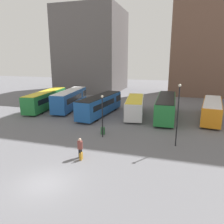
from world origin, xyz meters
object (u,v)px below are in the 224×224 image
Objects in this scene: bus_5 at (212,109)px; traveler at (80,146)px; bus_0 at (46,99)px; lamp_post_0 at (178,111)px; bus_4 at (166,106)px; suitcase at (81,156)px; bus_3 at (135,106)px; bus_1 at (70,99)px; trash_bin at (103,131)px; lamp_post_1 at (102,112)px; bus_2 at (101,104)px.

bus_5 is 21.52m from traveler.
bus_0 is 25.27m from lamp_post_0.
bus_4 reaches higher than suitcase.
bus_3 is at bearing -9.70° from traveler.
traveler is (-6.48, -16.76, -0.62)m from bus_4.
bus_1 is 16.45m from bus_4.
bus_4 reaches higher than trash_bin.
bus_0 reaches higher than bus_3.
bus_5 is at bearing -40.27° from traveler.
trash_bin is (-0.30, 0.96, -2.48)m from lamp_post_1.
bus_0 is at bearing 89.28° from bus_4.
trash_bin is at bearing -2.21° from traveler.
suitcase is (14.57, -16.98, -1.34)m from bus_0.
bus_2 is 10.38m from lamp_post_1.
suitcase is at bearing -145.82° from bus_0.
bus_1 is 20.56m from suitcase.
lamp_post_0 reaches higher than bus_1.
bus_0 is 1.95× the size of lamp_post_0.
bus_1 is at bearing 130.68° from lamp_post_1.
bus_0 is 1.09× the size of bus_1.
bus_3 is 9.83× the size of suitcase.
bus_1 is 1.20× the size of bus_3.
traveler is at bearing -147.37° from lamp_post_0.
bus_3 is at bearing 78.42° from trash_bin.
lamp_post_1 is (-1.64, -10.46, 1.37)m from bus_3.
lamp_post_0 reaches higher than suitcase.
bus_5 is (27.29, 0.61, -0.15)m from bus_0.
traveler is at bearing 157.54° from bus_4.
bus_0 is 18.25m from lamp_post_1.
lamp_post_0 is at bearing -172.66° from bus_4.
lamp_post_1 reaches higher than bus_3.
traveler is 2.17× the size of trash_bin.
lamp_post_1 reaches higher than traveler.
bus_1 reaches higher than trash_bin.
trash_bin is at bearing 146.02° from bus_4.
bus_1 reaches higher than bus_3.
bus_3 is at bearing -75.42° from bus_2.
bus_4 is at bearing 57.32° from trash_bin.
bus_2 is 9.38m from trash_bin.
bus_5 reaches higher than trash_bin.
bus_3 is 4.71m from bus_4.
suitcase is 1.14× the size of trash_bin.
lamp_post_1 reaches higher than bus_5.
bus_4 reaches higher than bus_3.
traveler is at bearing 28.94° from suitcase.
lamp_post_0 is at bearing 165.86° from bus_5.
lamp_post_1 is (-0.08, 5.96, 2.57)m from suitcase.
suitcase is at bearing -144.35° from lamp_post_0.
trash_bin is (-1.95, -9.50, -1.12)m from bus_3.
lamp_post_0 is (22.52, -11.27, 2.02)m from bus_0.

